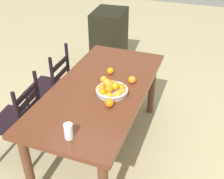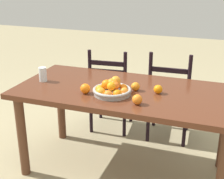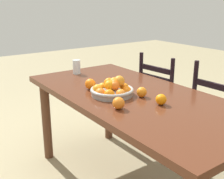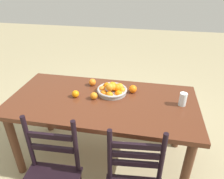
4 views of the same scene
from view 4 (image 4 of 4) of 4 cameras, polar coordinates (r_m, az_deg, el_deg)
The scene contains 8 objects.
ground_plane at distance 2.46m, azimuth -2.27°, elevation -17.94°, with size 12.00×12.00×0.00m, color tan.
dining_table at distance 2.02m, azimuth -2.64°, elevation -5.24°, with size 1.76×0.85×0.76m.
fruit_bowl at distance 2.05m, azimuth 0.03°, elevation -0.04°, with size 0.30×0.30×0.13m.
orange_loose_0 at distance 2.07m, azimuth 5.71°, elevation 0.14°, with size 0.08×0.08×0.08m, color orange.
orange_loose_1 at distance 1.97m, azimuth -4.98°, elevation -1.72°, with size 0.07×0.07×0.07m, color orange.
orange_loose_2 at distance 2.02m, azimuth -9.97°, elevation -1.23°, with size 0.07×0.07×0.07m, color orange.
orange_loose_3 at distance 2.20m, azimuth -5.39°, elevation 2.00°, with size 0.07×0.07×0.07m, color orange.
drinking_glass at distance 1.96m, azimuth 18.80°, elevation -2.54°, with size 0.07×0.07×0.12m, color silver.
Camera 4 is at (-0.40, 1.61, 1.82)m, focal length 33.44 mm.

